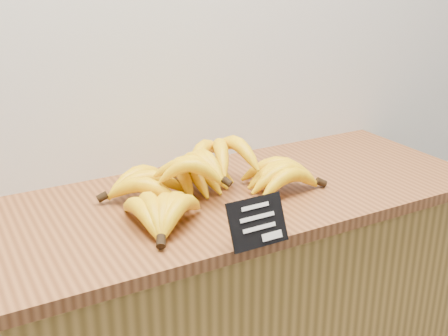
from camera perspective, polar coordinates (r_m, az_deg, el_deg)
counter_top at (r=1.42m, az=-0.98°, el=-3.34°), size 1.42×0.54×0.03m
chalkboard_sign at (r=1.17m, az=3.44°, el=-5.52°), size 0.13×0.05×0.10m
banana_pile at (r=1.38m, az=-2.37°, el=-1.13°), size 0.59×0.40×0.12m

